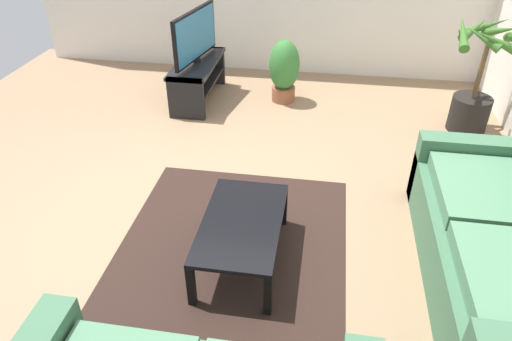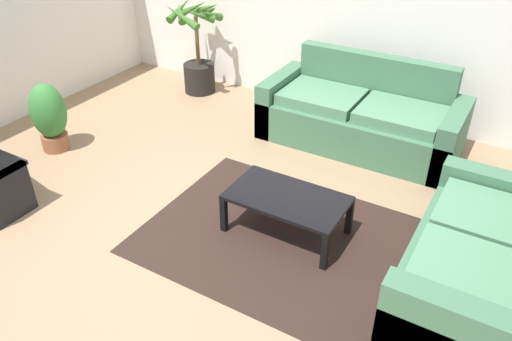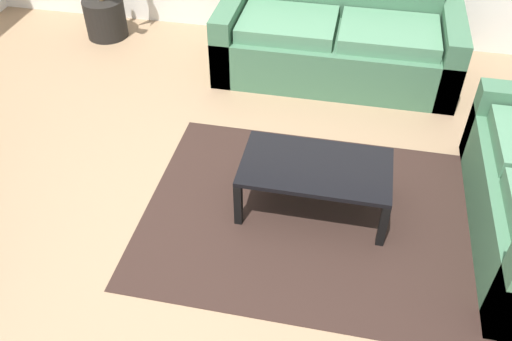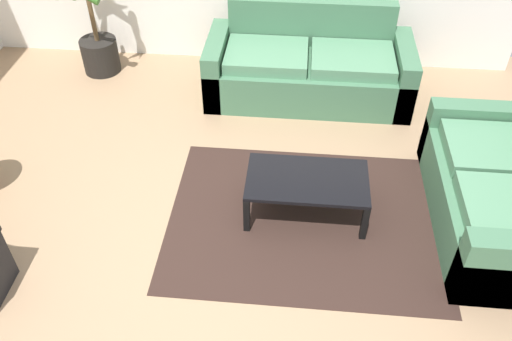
{
  "view_description": "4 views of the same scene",
  "coord_description": "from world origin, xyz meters",
  "px_view_note": "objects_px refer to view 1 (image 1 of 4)",
  "views": [
    {
      "loc": [
        3.25,
        1.02,
        2.45
      ],
      "look_at": [
        0.22,
        0.53,
        0.42
      ],
      "focal_mm": 32.95,
      "sensor_mm": 36.0,
      "label": 1
    },
    {
      "loc": [
        2.24,
        -2.47,
        2.73
      ],
      "look_at": [
        0.52,
        0.45,
        0.57
      ],
      "focal_mm": 35.33,
      "sensor_mm": 36.0,
      "label": 2
    },
    {
      "loc": [
        0.92,
        -2.11,
        2.6
      ],
      "look_at": [
        0.42,
        0.35,
        0.4
      ],
      "focal_mm": 37.85,
      "sensor_mm": 36.0,
      "label": 3
    },
    {
      "loc": [
        0.66,
        -2.6,
        3.19
      ],
      "look_at": [
        0.37,
        0.43,
        0.49
      ],
      "focal_mm": 37.48,
      "sensor_mm": 36.0,
      "label": 4
    }
  ],
  "objects_px": {
    "tv": "(195,35)",
    "coffee_table": "(242,226)",
    "couch_main": "(507,253)",
    "potted_plant_small": "(284,69)",
    "potted_palm": "(476,87)",
    "tv_stand": "(198,75)"
  },
  "relations": [
    {
      "from": "tv",
      "to": "coffee_table",
      "type": "relative_size",
      "value": 1.01
    },
    {
      "from": "couch_main",
      "to": "tv",
      "type": "bearing_deg",
      "value": -133.2
    },
    {
      "from": "potted_plant_small",
      "to": "couch_main",
      "type": "bearing_deg",
      "value": 32.76
    },
    {
      "from": "tv",
      "to": "potted_plant_small",
      "type": "xyz_separation_m",
      "value": [
        -0.14,
        1.01,
        -0.4
      ]
    },
    {
      "from": "couch_main",
      "to": "tv",
      "type": "relative_size",
      "value": 2.14
    },
    {
      "from": "tv",
      "to": "coffee_table",
      "type": "distance_m",
      "value": 2.88
    },
    {
      "from": "tv",
      "to": "potted_plant_small",
      "type": "bearing_deg",
      "value": 97.84
    },
    {
      "from": "couch_main",
      "to": "coffee_table",
      "type": "height_order",
      "value": "couch_main"
    },
    {
      "from": "tv",
      "to": "potted_palm",
      "type": "distance_m",
      "value": 3.08
    },
    {
      "from": "potted_palm",
      "to": "potted_plant_small",
      "type": "height_order",
      "value": "potted_palm"
    },
    {
      "from": "tv_stand",
      "to": "tv",
      "type": "relative_size",
      "value": 1.13
    },
    {
      "from": "tv",
      "to": "couch_main",
      "type": "bearing_deg",
      "value": 46.8
    },
    {
      "from": "coffee_table",
      "to": "potted_palm",
      "type": "distance_m",
      "value": 3.11
    },
    {
      "from": "coffee_table",
      "to": "potted_plant_small",
      "type": "xyz_separation_m",
      "value": [
        -2.78,
        -0.01,
        0.08
      ]
    },
    {
      "from": "couch_main",
      "to": "potted_plant_small",
      "type": "xyz_separation_m",
      "value": [
        -2.76,
        -1.78,
        0.09
      ]
    },
    {
      "from": "tv_stand",
      "to": "coffee_table",
      "type": "relative_size",
      "value": 1.14
    },
    {
      "from": "tv_stand",
      "to": "potted_plant_small",
      "type": "xyz_separation_m",
      "value": [
        -0.14,
        1.02,
        0.08
      ]
    },
    {
      "from": "tv",
      "to": "coffee_table",
      "type": "bearing_deg",
      "value": 21.2
    },
    {
      "from": "potted_plant_small",
      "to": "coffee_table",
      "type": "bearing_deg",
      "value": 0.23
    },
    {
      "from": "couch_main",
      "to": "potted_plant_small",
      "type": "bearing_deg",
      "value": -147.24
    },
    {
      "from": "tv",
      "to": "potted_palm",
      "type": "relative_size",
      "value": 0.82
    },
    {
      "from": "tv_stand",
      "to": "tv",
      "type": "distance_m",
      "value": 0.48
    }
  ]
}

